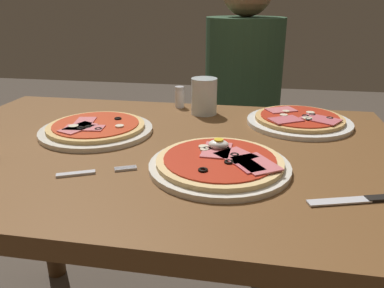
# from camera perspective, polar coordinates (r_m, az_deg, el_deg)

# --- Properties ---
(dining_table) EXTENTS (1.18, 0.79, 0.72)m
(dining_table) POSITION_cam_1_polar(r_m,az_deg,el_deg) (0.96, -5.38, -6.64)
(dining_table) COLOR brown
(dining_table) RESTS_ON ground
(pizza_foreground) EXTENTS (0.29, 0.29, 0.05)m
(pizza_foreground) POSITION_cam_1_polar(r_m,az_deg,el_deg) (0.78, 4.23, -2.88)
(pizza_foreground) COLOR silver
(pizza_foreground) RESTS_ON dining_table
(pizza_across_left) EXTENTS (0.29, 0.29, 0.03)m
(pizza_across_left) POSITION_cam_1_polar(r_m,az_deg,el_deg) (1.02, -14.20, 2.28)
(pizza_across_left) COLOR silver
(pizza_across_left) RESTS_ON dining_table
(pizza_across_right) EXTENTS (0.29, 0.29, 0.03)m
(pizza_across_right) POSITION_cam_1_polar(r_m,az_deg,el_deg) (1.10, 15.78, 3.46)
(pizza_across_right) COLOR white
(pizza_across_right) RESTS_ON dining_table
(water_glass_far) EXTENTS (0.08, 0.08, 0.11)m
(water_glass_far) POSITION_cam_1_polar(r_m,az_deg,el_deg) (1.15, 1.83, 6.83)
(water_glass_far) COLOR silver
(water_glass_far) RESTS_ON dining_table
(fork) EXTENTS (0.15, 0.08, 0.00)m
(fork) POSITION_cam_1_polar(r_m,az_deg,el_deg) (0.79, -14.96, -4.11)
(fork) COLOR silver
(fork) RESTS_ON dining_table
(knife) EXTENTS (0.19, 0.08, 0.01)m
(knife) POSITION_cam_1_polar(r_m,az_deg,el_deg) (0.73, 25.14, -7.49)
(knife) COLOR silver
(knife) RESTS_ON dining_table
(salt_shaker) EXTENTS (0.03, 0.03, 0.07)m
(salt_shaker) POSITION_cam_1_polar(r_m,az_deg,el_deg) (1.22, -1.87, 7.05)
(salt_shaker) COLOR white
(salt_shaker) RESTS_ON dining_table
(diner_person) EXTENTS (0.32, 0.32, 1.18)m
(diner_person) POSITION_cam_1_polar(r_m,az_deg,el_deg) (1.68, 7.41, 3.91)
(diner_person) COLOR black
(diner_person) RESTS_ON ground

